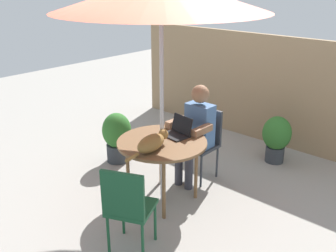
{
  "coord_description": "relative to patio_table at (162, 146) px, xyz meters",
  "views": [
    {
      "loc": [
        2.65,
        -2.87,
        2.45
      ],
      "look_at": [
        0.0,
        0.1,
        0.89
      ],
      "focal_mm": 41.01,
      "sensor_mm": 36.0,
      "label": 1
    }
  ],
  "objects": [
    {
      "name": "chair_occupied",
      "position": [
        0.0,
        0.78,
        -0.14
      ],
      "size": [
        0.4,
        0.4,
        0.9
      ],
      "color": "#33383F",
      "rests_on": "ground"
    },
    {
      "name": "patio_table",
      "position": [
        0.0,
        0.0,
        0.0
      ],
      "size": [
        1.01,
        1.01,
        0.74
      ],
      "color": "brown",
      "rests_on": "ground"
    },
    {
      "name": "person_seated",
      "position": [
        0.0,
        0.62,
        0.03
      ],
      "size": [
        0.48,
        0.48,
        1.24
      ],
      "color": "#4C72A5",
      "rests_on": "ground"
    },
    {
      "name": "chair_empty",
      "position": [
        0.41,
        -0.91,
        -0.14
      ],
      "size": [
        0.53,
        0.53,
        0.9
      ],
      "color": "#194C2D",
      "rests_on": "ground"
    },
    {
      "name": "ground_plane",
      "position": [
        0.0,
        0.0,
        -0.68
      ],
      "size": [
        14.0,
        14.0,
        0.0
      ],
      "primitive_type": "plane",
      "color": "gray"
    },
    {
      "name": "cat",
      "position": [
        0.08,
        -0.24,
        0.15
      ],
      "size": [
        0.24,
        0.65,
        0.17
      ],
      "color": "olive",
      "rests_on": "patio_table"
    },
    {
      "name": "potted_plant_by_chair",
      "position": [
        0.52,
        1.78,
        -0.3
      ],
      "size": [
        0.4,
        0.4,
        0.67
      ],
      "color": "#33383D",
      "rests_on": "ground"
    },
    {
      "name": "fence_back",
      "position": [
        0.0,
        2.38,
        0.15
      ],
      "size": [
        4.84,
        0.08,
        1.66
      ],
      "primitive_type": "cube",
      "color": "#937756",
      "rests_on": "ground"
    },
    {
      "name": "laptop",
      "position": [
        0.02,
        0.26,
        0.13
      ],
      "size": [
        0.33,
        0.29,
        0.21
      ],
      "color": "black",
      "rests_on": "patio_table"
    },
    {
      "name": "potted_plant_near_fence",
      "position": [
        -1.15,
        0.32,
        -0.29
      ],
      "size": [
        0.4,
        0.4,
        0.71
      ],
      "color": "#33383D",
      "rests_on": "ground"
    }
  ]
}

